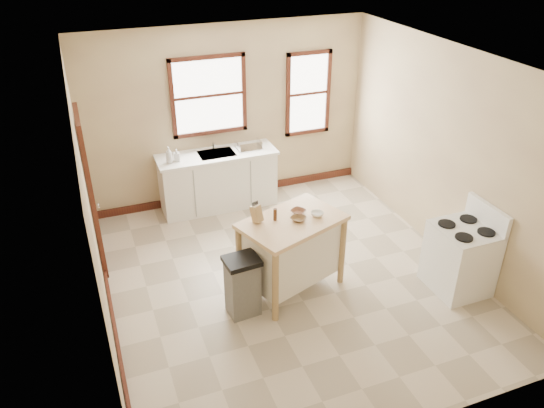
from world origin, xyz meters
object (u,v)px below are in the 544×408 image
(soap_bottle_a, at_px, (169,155))
(trash_bin, at_px, (243,286))
(bowl_c, at_px, (317,214))
(gas_stove, at_px, (462,249))
(soap_bottle_b, at_px, (177,155))
(bowl_a, at_px, (298,219))
(dish_rack, at_px, (249,145))
(bowl_b, at_px, (298,212))
(knife_block, at_px, (257,214))
(kitchen_island, at_px, (292,254))
(pepper_grinder, at_px, (275,214))

(soap_bottle_a, relative_size, trash_bin, 0.33)
(bowl_c, distance_m, gas_stove, 1.84)
(soap_bottle_b, height_order, gas_stove, gas_stove)
(gas_stove, bearing_deg, bowl_a, 159.32)
(soap_bottle_b, relative_size, dish_rack, 0.48)
(soap_bottle_b, bearing_deg, trash_bin, -73.88)
(bowl_b, bearing_deg, soap_bottle_b, 115.05)
(soap_bottle_a, bearing_deg, gas_stove, -49.01)
(soap_bottle_b, xyz_separation_m, knife_block, (0.49, -2.20, 0.08))
(kitchen_island, bearing_deg, bowl_a, -47.35)
(bowl_b, xyz_separation_m, bowl_c, (0.18, -0.14, 0.00))
(pepper_grinder, bearing_deg, kitchen_island, -21.18)
(soap_bottle_b, relative_size, bowl_b, 1.08)
(gas_stove, bearing_deg, bowl_c, 155.99)
(dish_rack, relative_size, trash_bin, 0.51)
(pepper_grinder, bearing_deg, knife_block, 168.91)
(kitchen_island, bearing_deg, soap_bottle_b, 91.29)
(knife_block, bearing_deg, pepper_grinder, -37.34)
(bowl_b, bearing_deg, knife_block, -179.12)
(bowl_c, bearing_deg, soap_bottle_b, 117.40)
(bowl_c, distance_m, trash_bin, 1.23)
(dish_rack, xyz_separation_m, kitchen_island, (-0.26, -2.38, -0.47))
(trash_bin, bearing_deg, soap_bottle_a, 92.19)
(dish_rack, distance_m, trash_bin, 2.86)
(knife_block, bearing_deg, soap_bottle_b, 76.24)
(knife_block, xyz_separation_m, bowl_c, (0.72, -0.13, -0.08))
(trash_bin, xyz_separation_m, gas_stove, (2.67, -0.50, 0.18))
(kitchen_island, relative_size, bowl_c, 7.89)
(knife_block, bearing_deg, dish_rack, 47.37)
(soap_bottle_a, xyz_separation_m, gas_stove, (2.96, -3.03, -0.48))
(knife_block, height_order, pepper_grinder, knife_block)
(bowl_a, bearing_deg, dish_rack, 85.36)
(soap_bottle_a, xyz_separation_m, knife_block, (0.61, -2.17, 0.04))
(bowl_b, relative_size, bowl_c, 1.12)
(knife_block, relative_size, bowl_b, 1.16)
(soap_bottle_b, relative_size, pepper_grinder, 1.24)
(kitchen_island, bearing_deg, trash_bin, 178.81)
(bowl_b, height_order, gas_stove, gas_stove)
(pepper_grinder, bearing_deg, gas_stove, -20.93)
(kitchen_island, relative_size, trash_bin, 1.57)
(pepper_grinder, bearing_deg, dish_rack, 78.98)
(bowl_a, distance_m, trash_bin, 1.02)
(dish_rack, relative_size, kitchen_island, 0.32)
(trash_bin, bearing_deg, bowl_c, 7.75)
(kitchen_island, distance_m, trash_bin, 0.76)
(knife_block, distance_m, trash_bin, 0.85)
(bowl_b, relative_size, gas_stove, 0.15)
(soap_bottle_b, xyz_separation_m, kitchen_island, (0.89, -2.32, -0.52))
(trash_bin, bearing_deg, knife_block, 44.59)
(dish_rack, bearing_deg, bowl_a, -93.20)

